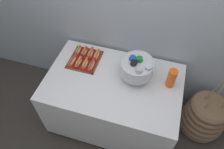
{
  "coord_description": "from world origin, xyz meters",
  "views": [
    {
      "loc": [
        0.38,
        -1.3,
        2.53
      ],
      "look_at": [
        -0.02,
        0.01,
        0.84
      ],
      "focal_mm": 34.42,
      "sensor_mm": 36.0,
      "label": 1
    }
  ],
  "objects": [
    {
      "name": "hot_dog_2",
      "position": [
        -0.36,
        0.11,
        0.79
      ],
      "size": [
        0.07,
        0.17,
        0.06
      ],
      "color": "red",
      "rests_on": "serving_tray"
    },
    {
      "name": "ground_plane",
      "position": [
        0.0,
        0.0,
        0.0
      ],
      "size": [
        10.0,
        10.0,
        0.0
      ],
      "primitive_type": "plane",
      "color": "#38332D"
    },
    {
      "name": "buffet_table",
      "position": [
        0.0,
        0.0,
        0.4
      ],
      "size": [
        1.42,
        0.9,
        0.75
      ],
      "color": "silver",
      "rests_on": "ground_plane"
    },
    {
      "name": "hot_dog_0",
      "position": [
        -0.51,
        0.11,
        0.79
      ],
      "size": [
        0.07,
        0.18,
        0.06
      ],
      "color": "red",
      "rests_on": "serving_tray"
    },
    {
      "name": "hot_dog_6",
      "position": [
        -0.36,
        0.28,
        0.79
      ],
      "size": [
        0.07,
        0.18,
        0.06
      ],
      "color": "red",
      "rests_on": "serving_tray"
    },
    {
      "name": "hot_dog_3",
      "position": [
        -0.28,
        0.11,
        0.79
      ],
      "size": [
        0.06,
        0.17,
        0.06
      ],
      "color": "#B21414",
      "rests_on": "serving_tray"
    },
    {
      "name": "hot_dog_4",
      "position": [
        -0.51,
        0.28,
        0.79
      ],
      "size": [
        0.06,
        0.15,
        0.06
      ],
      "color": "red",
      "rests_on": "serving_tray"
    },
    {
      "name": "cup_stack",
      "position": [
        0.56,
        0.12,
        0.86
      ],
      "size": [
        0.09,
        0.09,
        0.22
      ],
      "color": "#EA5B19",
      "rests_on": "buffet_table"
    },
    {
      "name": "hot_dog_7",
      "position": [
        -0.28,
        0.28,
        0.79
      ],
      "size": [
        0.07,
        0.17,
        0.06
      ],
      "color": "red",
      "rests_on": "serving_tray"
    },
    {
      "name": "punch_bowl",
      "position": [
        0.21,
        0.11,
        0.92
      ],
      "size": [
        0.34,
        0.34,
        0.27
      ],
      "color": "silver",
      "rests_on": "buffet_table"
    },
    {
      "name": "back_wall",
      "position": [
        0.0,
        0.53,
        1.3
      ],
      "size": [
        6.0,
        0.1,
        2.6
      ],
      "primitive_type": "cube",
      "color": "#9EA8B2",
      "rests_on": "ground_plane"
    },
    {
      "name": "serving_tray",
      "position": [
        -0.39,
        0.19,
        0.76
      ],
      "size": [
        0.33,
        0.36,
        0.01
      ],
      "color": "brown",
      "rests_on": "buffet_table"
    },
    {
      "name": "hot_dog_5",
      "position": [
        -0.43,
        0.28,
        0.79
      ],
      "size": [
        0.07,
        0.15,
        0.06
      ],
      "color": "red",
      "rests_on": "serving_tray"
    },
    {
      "name": "hot_dog_1",
      "position": [
        -0.43,
        0.11,
        0.79
      ],
      "size": [
        0.07,
        0.16,
        0.07
      ],
      "color": "#B21414",
      "rests_on": "serving_tray"
    },
    {
      "name": "floor_vase",
      "position": [
        1.07,
        0.19,
        0.24
      ],
      "size": [
        0.52,
        0.52,
        1.09
      ],
      "color": "brown",
      "rests_on": "ground_plane"
    }
  ]
}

